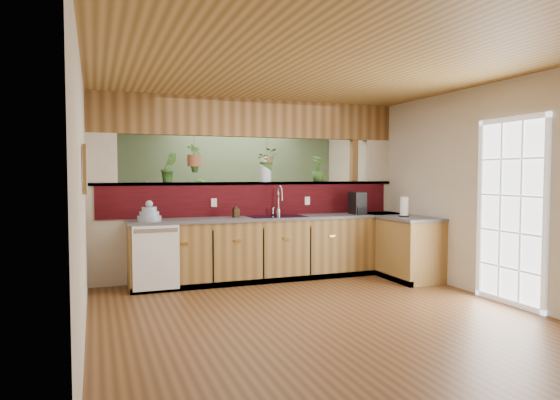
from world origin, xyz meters
name	(u,v)px	position (x,y,z in m)	size (l,w,h in m)	color
ground	(285,295)	(0.00, 0.00, 0.00)	(4.60, 7.00, 0.01)	#56351A
ceiling	(285,84)	(0.00, 0.00, 2.60)	(4.60, 7.00, 0.01)	brown
wall_back	(218,185)	(0.00, 3.50, 1.30)	(4.60, 0.02, 2.60)	beige
wall_front	(505,210)	(0.00, -3.50, 1.30)	(4.60, 0.02, 2.60)	beige
wall_left	(84,193)	(-2.30, 0.00, 1.30)	(0.02, 7.00, 2.60)	beige
wall_right	(439,189)	(2.30, 0.00, 1.30)	(0.02, 7.00, 2.60)	beige
pass_through_partition	(254,195)	(0.03, 1.35, 1.19)	(4.60, 0.21, 2.60)	beige
pass_through_ledge	(252,183)	(0.00, 1.35, 1.37)	(4.60, 0.21, 0.04)	brown
header_beam	(252,118)	(0.00, 1.35, 2.33)	(4.60, 0.15, 0.55)	brown
sage_backwall	(218,185)	(0.00, 3.48, 1.30)	(4.55, 0.02, 2.55)	#536A48
countertop	(317,247)	(0.84, 0.87, 0.45)	(4.14, 1.52, 0.90)	brown
dishwasher	(156,258)	(-1.48, 0.66, 0.46)	(0.58, 0.03, 0.82)	white
navy_sink	(277,222)	(0.25, 0.98, 0.82)	(0.82, 0.50, 0.18)	black
french_door	(510,214)	(2.27, -1.30, 1.05)	(0.06, 1.02, 2.16)	white
framed_print	(85,169)	(-2.27, -0.80, 1.55)	(0.04, 0.35, 0.45)	brown
faucet	(279,199)	(0.35, 1.13, 1.14)	(0.19, 0.19, 0.44)	#B7B7B2
dish_stack	(149,215)	(-1.53, 0.91, 0.98)	(0.31, 0.31, 0.27)	#8C9EB6
soap_dispenser	(236,211)	(-0.34, 1.01, 0.99)	(0.09, 0.09, 0.19)	#392514
coffee_maker	(358,204)	(1.54, 0.92, 1.05)	(0.18, 0.30, 0.33)	black
paper_towel	(404,207)	(1.93, 0.29, 1.04)	(0.14, 0.14, 0.30)	black
glass_jar	(265,169)	(0.21, 1.35, 1.58)	(0.17, 0.17, 0.38)	silver
ledge_plant_left	(169,168)	(-1.22, 1.35, 1.60)	(0.23, 0.18, 0.41)	#315C20
ledge_plant_right	(318,169)	(1.08, 1.35, 1.59)	(0.22, 0.22, 0.40)	#315C20
hanging_plant_a	(194,149)	(-0.86, 1.35, 1.87)	(0.26, 0.22, 0.54)	brown
hanging_plant_b	(267,150)	(0.23, 1.35, 1.86)	(0.36, 0.33, 0.46)	brown
shelving_console	(176,230)	(-0.84, 3.25, 0.50)	(1.50, 0.40, 1.00)	black
shelf_plant_a	(148,192)	(-1.32, 3.25, 1.20)	(0.21, 0.14, 0.40)	#315C20
shelf_plant_b	(200,190)	(-0.40, 3.25, 1.22)	(0.24, 0.24, 0.43)	#315C20
floor_plant	(303,240)	(1.18, 2.18, 0.37)	(0.66, 0.57, 0.73)	#315C20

